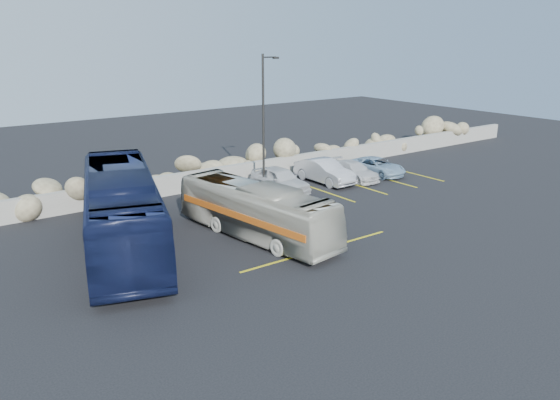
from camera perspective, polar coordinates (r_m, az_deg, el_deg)
ground at (r=24.38m, az=6.09°, el=-4.88°), size 90.00×90.00×0.00m
seawall at (r=33.61m, az=-7.64°, el=2.23°), size 60.00×0.40×1.20m
riprap_pile at (r=34.48m, az=-8.64°, el=3.76°), size 54.00×2.80×2.60m
parking_lines at (r=31.23m, az=5.64°, el=0.04°), size 18.16×9.36×0.01m
lamppost at (r=32.08m, az=-1.67°, el=8.42°), size 1.14×0.18×8.00m
vintage_bus at (r=25.05m, az=-2.51°, el=-1.13°), size 3.45×9.28×2.52m
tour_coach at (r=24.63m, az=-16.20°, el=-1.00°), size 6.44×12.65×3.44m
car_a at (r=32.57m, az=-0.00°, el=2.16°), size 1.88×4.37×1.47m
car_b at (r=34.71m, az=4.69°, el=3.02°), size 1.65×4.50×1.47m
car_c at (r=35.69m, az=7.63°, el=3.05°), size 1.67×4.01×1.16m
car_d at (r=37.18m, az=10.07°, el=3.48°), size 2.25×4.27×1.14m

